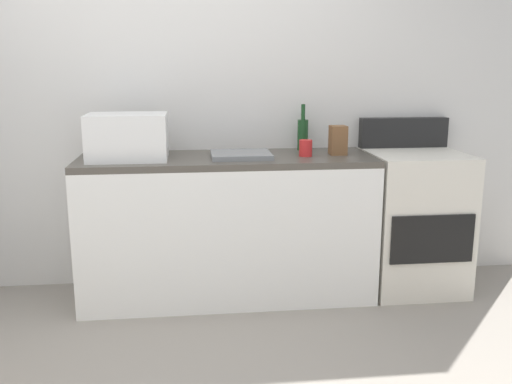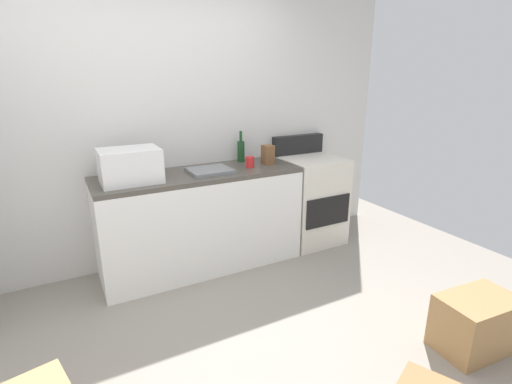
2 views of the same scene
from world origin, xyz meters
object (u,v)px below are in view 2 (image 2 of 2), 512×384
object	(u,v)px
coffee_mug	(250,162)
microwave	(130,166)
cardboard_box_medium	(476,323)
stove_oven	(310,198)
wine_bottle	(241,150)
knife_block	(268,155)

from	to	relation	value
coffee_mug	microwave	bearing A→B (deg)	179.93
cardboard_box_medium	stove_oven	bearing A→B (deg)	88.24
stove_oven	coffee_mug	size ratio (longest dim) A/B	11.00
microwave	coffee_mug	size ratio (longest dim) A/B	4.60
wine_bottle	knife_block	distance (m)	0.28
microwave	cardboard_box_medium	world-z (taller)	microwave
knife_block	cardboard_box_medium	xyz separation A→B (m)	(0.46, -1.92, -0.80)
stove_oven	wine_bottle	distance (m)	0.91
microwave	knife_block	world-z (taller)	microwave
stove_oven	knife_block	bearing A→B (deg)	-178.88
wine_bottle	coffee_mug	world-z (taller)	wine_bottle
stove_oven	cardboard_box_medium	distance (m)	1.95
wine_bottle	cardboard_box_medium	xyz separation A→B (m)	(0.65, -2.13, -0.82)
wine_bottle	knife_block	xyz separation A→B (m)	(0.18, -0.21, -0.02)
microwave	knife_block	bearing A→B (deg)	1.75
wine_bottle	coffee_mug	xyz separation A→B (m)	(-0.03, -0.25, -0.06)
wine_bottle	cardboard_box_medium	bearing A→B (deg)	-73.15
stove_oven	cardboard_box_medium	world-z (taller)	stove_oven
coffee_mug	knife_block	distance (m)	0.22
stove_oven	microwave	bearing A→B (deg)	-178.43
coffee_mug	knife_block	xyz separation A→B (m)	(0.21, 0.04, 0.04)
wine_bottle	cardboard_box_medium	size ratio (longest dim) A/B	0.59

